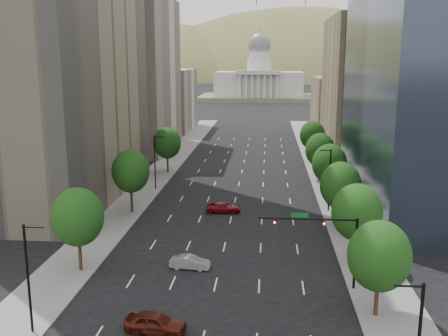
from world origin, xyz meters
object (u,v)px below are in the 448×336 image
(traffic_signal, at_px, (329,237))
(car_silver, at_px, (190,262))
(capitol, at_px, (259,83))
(car_maroon, at_px, (156,323))
(car_red_far, at_px, (224,207))

(traffic_signal, height_order, car_silver, traffic_signal)
(capitol, distance_m, car_maroon, 228.95)
(car_red_far, bearing_deg, car_silver, 172.20)
(traffic_signal, height_order, capitol, capitol)
(car_maroon, relative_size, car_silver, 1.18)
(traffic_signal, height_order, car_red_far, traffic_signal)
(traffic_signal, distance_m, car_silver, 14.69)
(car_red_far, bearing_deg, capitol, -3.15)
(traffic_signal, xyz_separation_m, car_maroon, (-14.36, -9.08, -4.34))
(traffic_signal, relative_size, car_red_far, 1.87)
(capitol, relative_size, car_maroon, 12.24)
(capitol, height_order, car_red_far, capitol)
(traffic_signal, bearing_deg, car_maroon, -147.69)
(traffic_signal, bearing_deg, capitol, 92.74)
(traffic_signal, distance_m, capitol, 219.99)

